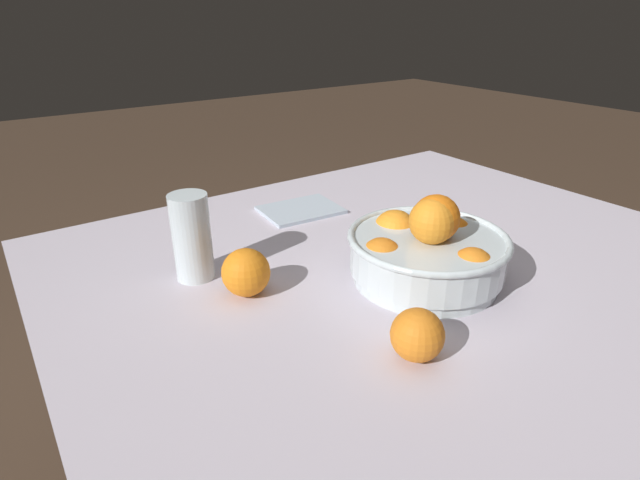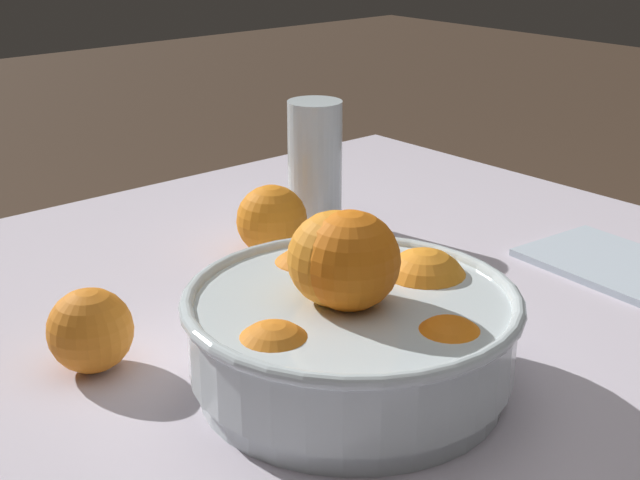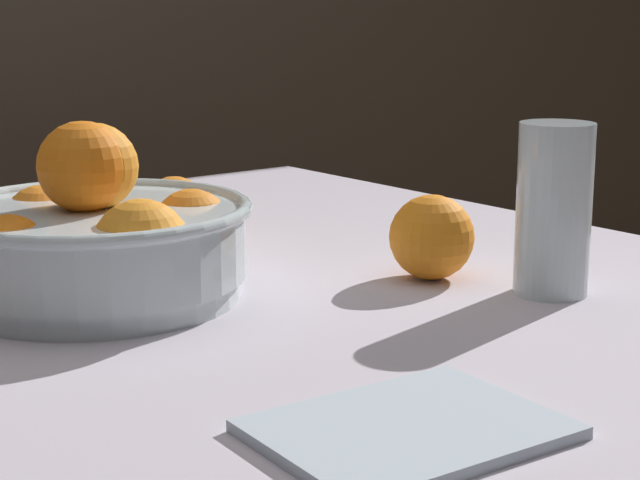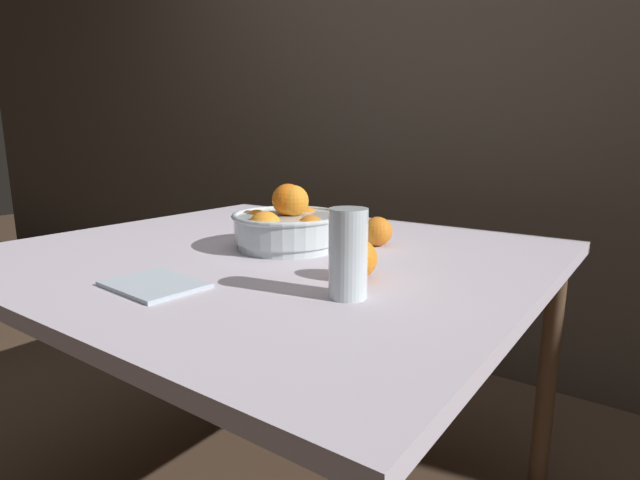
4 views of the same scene
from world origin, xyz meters
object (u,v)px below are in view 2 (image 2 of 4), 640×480
(fruit_bowl, at_px, (353,326))
(juice_glass, at_px, (315,169))
(orange_loose_near_bowl, at_px, (90,330))
(orange_loose_front, at_px, (272,220))

(fruit_bowl, height_order, juice_glass, fruit_bowl)
(juice_glass, xyz_separation_m, orange_loose_near_bowl, (-0.16, 0.39, -0.03))
(fruit_bowl, relative_size, orange_loose_front, 3.41)
(orange_loose_near_bowl, distance_m, orange_loose_front, 0.30)
(fruit_bowl, distance_m, juice_glass, 0.41)
(fruit_bowl, bearing_deg, orange_loose_near_bowl, 41.62)
(orange_loose_near_bowl, bearing_deg, orange_loose_front, -68.50)
(juice_glass, distance_m, orange_loose_near_bowl, 0.42)
(orange_loose_front, bearing_deg, orange_loose_near_bowl, 111.50)
(fruit_bowl, distance_m, orange_loose_front, 0.31)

